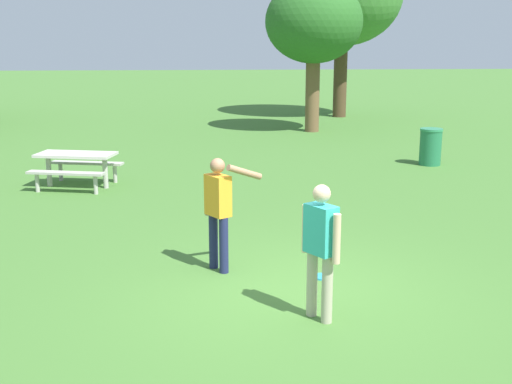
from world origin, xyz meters
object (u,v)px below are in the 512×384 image
(person_catcher, at_px, (321,243))
(picnic_table_near, at_px, (76,162))
(person_thrower, at_px, (219,205))
(trash_can_beside_table, at_px, (430,147))
(frisbee, at_px, (322,277))
(tree_slender_mid, at_px, (314,23))

(person_catcher, distance_m, picnic_table_near, 8.47)
(person_thrower, relative_size, picnic_table_near, 0.83)
(person_catcher, relative_size, trash_can_beside_table, 1.71)
(frisbee, relative_size, trash_can_beside_table, 0.26)
(tree_slender_mid, bearing_deg, frisbee, -98.30)
(trash_can_beside_table, bearing_deg, frisbee, -117.91)
(frisbee, xyz_separation_m, trash_can_beside_table, (4.23, 7.98, 0.47))
(frisbee, height_order, picnic_table_near, picnic_table_near)
(trash_can_beside_table, bearing_deg, picnic_table_near, -167.12)
(person_thrower, height_order, tree_slender_mid, tree_slender_mid)
(person_thrower, distance_m, picnic_table_near, 6.37)
(picnic_table_near, bearing_deg, trash_can_beside_table, 12.88)
(picnic_table_near, distance_m, tree_slender_mid, 11.15)
(picnic_table_near, height_order, trash_can_beside_table, trash_can_beside_table)
(person_catcher, distance_m, tree_slender_mid, 16.15)
(person_thrower, height_order, person_catcher, same)
(frisbee, distance_m, picnic_table_near, 7.51)
(trash_can_beside_table, bearing_deg, person_thrower, -126.76)
(picnic_table_near, relative_size, trash_can_beside_table, 2.05)
(person_catcher, xyz_separation_m, picnic_table_near, (-4.23, 7.32, -0.38))
(trash_can_beside_table, distance_m, tree_slender_mid, 7.50)
(person_catcher, xyz_separation_m, frisbee, (0.27, 1.34, -0.93))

